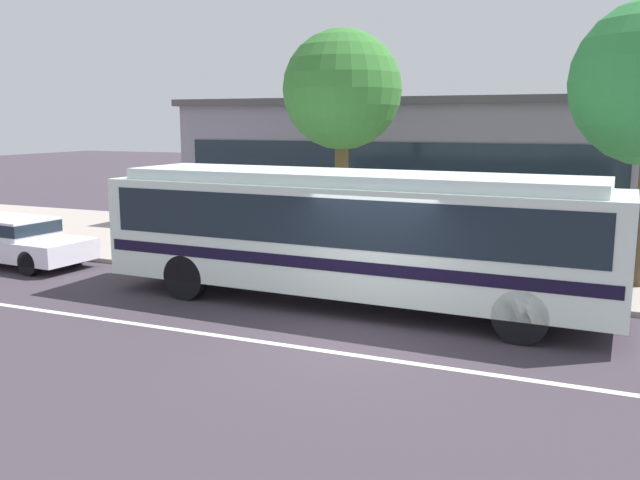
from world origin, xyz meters
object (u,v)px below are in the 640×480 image
Objects in this scene: pedestrian_waiting_near_sign at (498,237)px; pedestrian_standing_by_tree at (547,240)px; pedestrian_walking_along_curb at (561,246)px; street_tree_near_stop at (342,91)px; transit_bus at (351,229)px; sedan_behind_bus at (9,238)px.

pedestrian_standing_by_tree is (1.12, 0.12, -0.00)m from pedestrian_waiting_near_sign.
pedestrian_walking_along_curb is 0.28× the size of street_tree_near_stop.
pedestrian_waiting_near_sign is at bearing 52.84° from transit_bus.
transit_bus is 4.25m from pedestrian_waiting_near_sign.
pedestrian_walking_along_curb is at bearing 9.36° from sedan_behind_bus.
street_tree_near_stop is (-5.76, 1.22, 3.53)m from pedestrian_walking_along_curb.
street_tree_near_stop is (8.42, 3.56, 3.94)m from sedan_behind_bus.
pedestrian_waiting_near_sign is 5.57m from street_tree_near_stop.
transit_bus is at bearing -65.93° from street_tree_near_stop.
transit_bus is 5.18m from street_tree_near_stop.
transit_bus is 10.18m from sedan_behind_bus.
sedan_behind_bus is 2.83× the size of pedestrian_walking_along_curb.
street_tree_near_stop reaches higher than pedestrian_waiting_near_sign.
sedan_behind_bus is 2.91× the size of pedestrian_standing_by_tree.
transit_bus is 4.84m from pedestrian_walking_along_curb.
transit_bus reaches higher than pedestrian_waiting_near_sign.
pedestrian_walking_along_curb is 1.03× the size of pedestrian_standing_by_tree.
transit_bus is 6.47× the size of pedestrian_standing_by_tree.
pedestrian_standing_by_tree is at bearing 43.48° from transit_bus.
sedan_behind_bus is 0.80× the size of street_tree_near_stop.
street_tree_near_stop is at bearing 176.00° from pedestrian_standing_by_tree.
pedestrian_waiting_near_sign is 1.13m from pedestrian_standing_by_tree.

